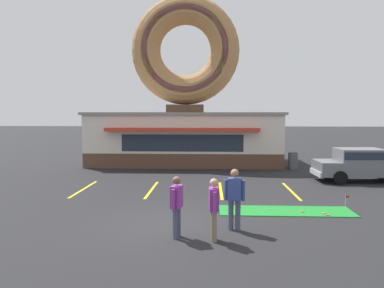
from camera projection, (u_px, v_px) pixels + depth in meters
ground_plane at (172, 224)px, 11.21m from camera, size 160.00×160.00×0.00m
donut_shop_building at (185, 107)px, 24.80m from camera, size 12.30×6.75×10.96m
putting_mat at (286, 211)px, 12.66m from camera, size 4.47×1.34×0.03m
mini_donut_near_left at (239, 207)px, 13.09m from camera, size 0.13×0.13×0.04m
mini_donut_near_right at (324, 213)px, 12.27m from camera, size 0.13×0.13×0.04m
mini_donut_mid_left at (327, 215)px, 12.06m from camera, size 0.13×0.13×0.04m
mini_donut_mid_centre at (302, 211)px, 12.49m from camera, size 0.13×0.13×0.04m
golf_ball at (269, 209)px, 12.79m from camera, size 0.04×0.04×0.04m
putting_flag_pin at (347, 199)px, 12.55m from camera, size 0.13×0.01×0.55m
car_grey at (361, 164)px, 18.14m from camera, size 4.60×2.06×1.60m
pedestrian_blue_sweater_man at (235, 196)px, 10.59m from camera, size 0.59×0.31×1.76m
pedestrian_hooded_kid at (214, 206)px, 9.72m from camera, size 0.27×0.59×1.64m
pedestrian_leather_jacket_man at (177, 204)px, 9.96m from camera, size 0.33×0.58×1.66m
trash_bin at (293, 161)px, 22.19m from camera, size 0.57×0.57×0.97m
parking_stripe_far_left at (84, 189)px, 16.40m from camera, size 0.12×3.60×0.01m
parking_stripe_left at (152, 190)px, 16.26m from camera, size 0.12×3.60×0.01m
parking_stripe_mid_left at (221, 190)px, 16.11m from camera, size 0.12×3.60×0.01m
parking_stripe_centre at (291, 191)px, 15.97m from camera, size 0.12×3.60×0.01m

